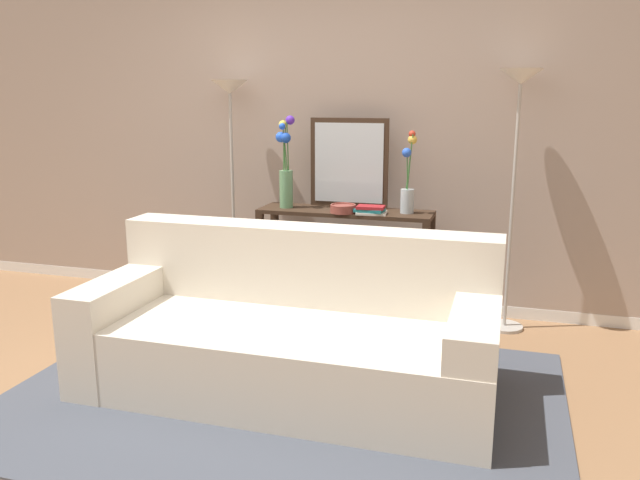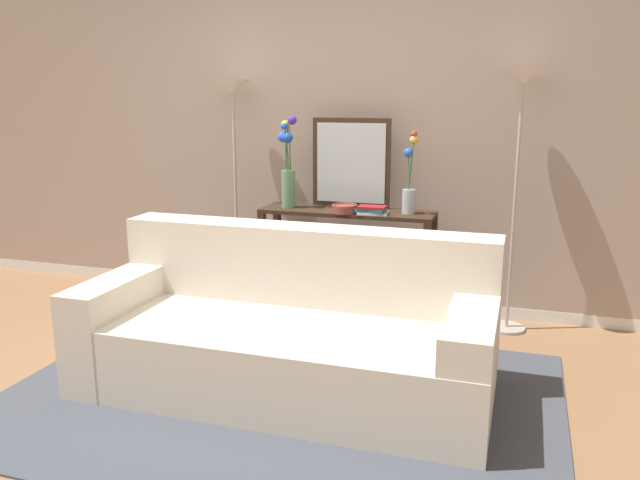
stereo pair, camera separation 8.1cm
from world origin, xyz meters
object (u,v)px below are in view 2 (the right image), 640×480
object	(u,v)px
floor_lamp_right	(520,128)
book_stack	(372,210)
wall_mirror	(351,163)
book_row_under_console	(300,306)
console_table	(347,245)
fruit_bowl	(345,208)
vase_short_flowers	(410,184)
couch	(289,336)
floor_lamp_left	(234,130)
vase_tall_flowers	(288,168)

from	to	relation	value
floor_lamp_right	book_stack	bearing A→B (deg)	-166.89
wall_mirror	book_row_under_console	size ratio (longest dim) A/B	2.20
console_table	fruit_bowl	xyz separation A→B (m)	(0.01, -0.11, 0.29)
fruit_bowl	book_row_under_console	distance (m)	0.89
console_table	vase_short_flowers	world-z (taller)	vase_short_flowers
vase_short_flowers	book_stack	bearing A→B (deg)	-155.23
couch	console_table	size ratio (longest dim) A/B	1.80
floor_lamp_left	floor_lamp_right	bearing A→B (deg)	-0.00
fruit_bowl	book_row_under_console	world-z (taller)	fruit_bowl
floor_lamp_right	couch	bearing A→B (deg)	-131.00
couch	wall_mirror	size ratio (longest dim) A/B	3.49
floor_lamp_right	vase_short_flowers	xyz separation A→B (m)	(-0.71, -0.11, -0.39)
vase_tall_flowers	floor_lamp_left	bearing A→B (deg)	163.89
book_stack	vase_short_flowers	bearing A→B (deg)	24.77
wall_mirror	book_stack	size ratio (longest dim) A/B	2.83
console_table	wall_mirror	size ratio (longest dim) A/B	1.94
couch	wall_mirror	xyz separation A→B (m)	(-0.01, 1.36, 0.84)
console_table	vase_short_flowers	distance (m)	0.65
console_table	wall_mirror	bearing A→B (deg)	95.39
floor_lamp_left	book_stack	bearing A→B (deg)	-10.91
couch	vase_tall_flowers	bearing A→B (deg)	110.59
vase_short_flowers	couch	bearing A→B (deg)	-110.20
floor_lamp_right	wall_mirror	size ratio (longest dim) A/B	2.77
couch	floor_lamp_right	xyz separation A→B (m)	(1.15, 1.33, 1.11)
vase_short_flowers	book_row_under_console	bearing A→B (deg)	-179.46
wall_mirror	vase_short_flowers	xyz separation A→B (m)	(0.46, -0.14, -0.12)
console_table	fruit_bowl	world-z (taller)	fruit_bowl
floor_lamp_left	console_table	bearing A→B (deg)	-7.15
wall_mirror	floor_lamp_left	bearing A→B (deg)	-178.28
vase_short_flowers	book_stack	world-z (taller)	vase_short_flowers
couch	floor_lamp_left	distance (m)	1.94
couch	console_table	distance (m)	1.24
vase_short_flowers	fruit_bowl	size ratio (longest dim) A/B	3.12
floor_lamp_left	book_row_under_console	distance (m)	1.44
vase_tall_flowers	floor_lamp_right	bearing A→B (deg)	5.05
console_table	floor_lamp_right	world-z (taller)	floor_lamp_right
floor_lamp_left	wall_mirror	world-z (taller)	floor_lamp_left
vase_tall_flowers	vase_short_flowers	distance (m)	0.90
couch	floor_lamp_right	bearing A→B (deg)	49.00
console_table	book_row_under_console	world-z (taller)	console_table
floor_lamp_right	vase_tall_flowers	bearing A→B (deg)	-174.95
couch	vase_short_flowers	size ratio (longest dim) A/B	3.95
floor_lamp_right	wall_mirror	distance (m)	1.20
floor_lamp_left	book_row_under_console	bearing A→B (deg)	-11.69
console_table	book_row_under_console	bearing A→B (deg)	-180.00
fruit_bowl	book_stack	bearing A→B (deg)	1.24
fruit_bowl	book_stack	xyz separation A→B (m)	(0.20, 0.00, -0.00)
vase_tall_flowers	book_row_under_console	distance (m)	1.06
wall_mirror	book_stack	xyz separation A→B (m)	(0.22, -0.25, -0.30)
console_table	book_stack	bearing A→B (deg)	-26.41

